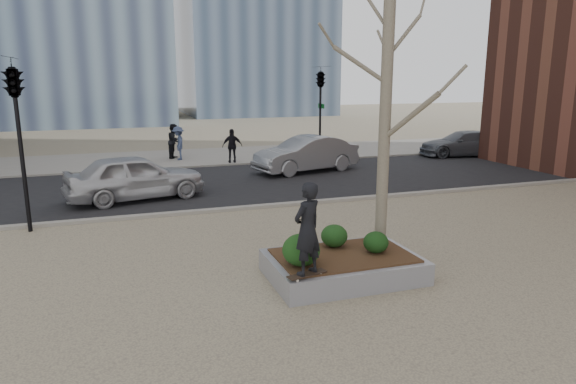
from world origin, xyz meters
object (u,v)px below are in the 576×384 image
object	(u,v)px
skateboard	(307,276)
skateboarder	(307,229)
police_car	(135,177)
planter	(343,267)

from	to	relation	value
skateboard	skateboarder	bearing A→B (deg)	0.00
skateboarder	police_car	distance (m)	9.57
planter	skateboard	bearing A→B (deg)	-143.71
skateboard	police_car	size ratio (longest dim) A/B	0.17
skateboarder	skateboard	bearing A→B (deg)	180.00
skateboard	police_car	xyz separation A→B (m)	(-2.54, 9.21, 0.29)
planter	skateboard	distance (m)	1.39
planter	skateboarder	distance (m)	1.78
planter	police_car	size ratio (longest dim) A/B	0.67
skateboarder	police_car	size ratio (longest dim) A/B	0.38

